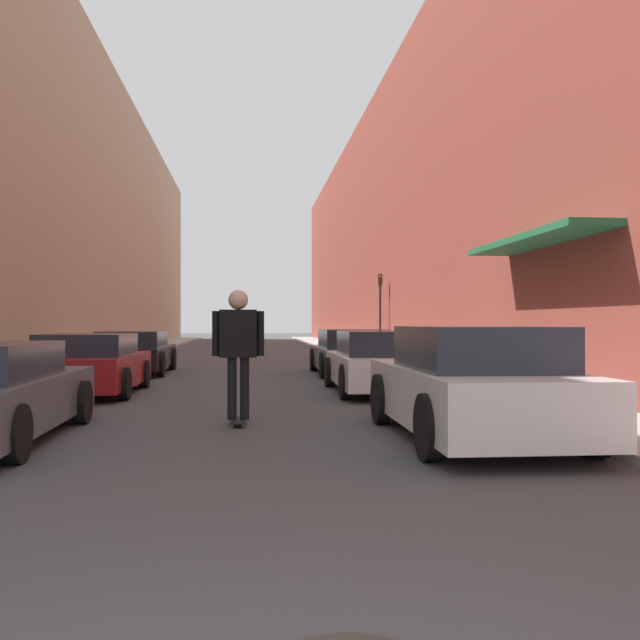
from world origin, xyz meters
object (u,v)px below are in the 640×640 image
parked_car_left_1 (89,365)px  parked_car_right_0 (473,385)px  parked_car_right_2 (352,352)px  parked_car_right_1 (383,363)px  skateboarder (238,341)px  traffic_light (380,304)px  parked_car_left_2 (134,353)px

parked_car_left_1 → parked_car_right_0: size_ratio=0.92×
parked_car_right_0 → parked_car_right_2: bearing=89.6°
parked_car_right_1 → parked_car_right_0: bearing=-89.8°
parked_car_right_1 → parked_car_right_2: parked_car_right_1 is taller
parked_car_right_2 → skateboarder: skateboarder is taller
parked_car_left_1 → parked_car_right_1: (5.82, -0.24, 0.02)m
parked_car_left_1 → parked_car_right_1: parked_car_right_1 is taller
parked_car_right_1 → traffic_light: bearing=79.7°
skateboarder → parked_car_left_2: bearing=106.5°
parked_car_left_1 → parked_car_right_2: (5.92, 4.81, 0.02)m
parked_car_left_2 → parked_car_left_1: bearing=-89.5°
parked_car_left_1 → parked_car_right_1: size_ratio=0.94×
parked_car_right_1 → skateboarder: 5.13m
parked_car_right_2 → parked_car_right_0: bearing=-90.4°
skateboarder → parked_car_left_1: bearing=123.6°
parked_car_left_2 → traffic_light: traffic_light is taller
parked_car_left_1 → parked_car_left_2: bearing=90.5°
skateboarder → parked_car_right_2: bearing=72.5°
parked_car_left_1 → parked_car_right_1: 5.82m
parked_car_left_1 → traffic_light: 16.09m
parked_car_left_1 → parked_car_left_2: parked_car_left_1 is taller
parked_car_right_1 → skateboarder: bearing=-123.7°
traffic_light → parked_car_right_2: bearing=-105.3°
parked_car_left_1 → skateboarder: 5.42m
traffic_light → parked_car_left_2: bearing=-136.6°
parked_car_right_2 → traffic_light: traffic_light is taller
parked_car_right_0 → traffic_light: size_ratio=1.34×
parked_car_right_1 → parked_car_right_2: (0.10, 5.05, -0.01)m
parked_car_left_1 → skateboarder: (2.98, -4.49, 0.57)m
parked_car_right_2 → traffic_light: size_ratio=1.39×
parked_car_left_1 → parked_car_right_2: bearing=39.1°
parked_car_left_1 → parked_car_right_0: parked_car_right_0 is taller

